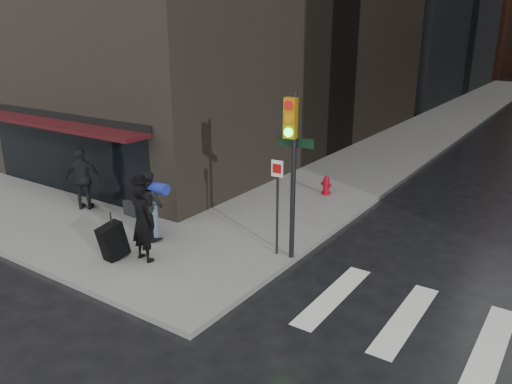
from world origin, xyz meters
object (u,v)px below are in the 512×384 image
fire_hydrant (326,186)px  man_greycoat (83,179)px  man_jeans (148,205)px  man_overcoat (136,224)px  traffic_light (291,155)px

fire_hydrant → man_greycoat: bearing=-135.4°
fire_hydrant → man_jeans: bearing=-110.8°
man_overcoat → traffic_light: bearing=-139.4°
man_greycoat → man_overcoat: bearing=125.4°
man_greycoat → traffic_light: traffic_light is taller
man_jeans → traffic_light: traffic_light is taller
man_greycoat → fire_hydrant: 7.91m
man_overcoat → man_greycoat: size_ratio=1.13×
man_jeans → fire_hydrant: bearing=-104.0°
man_overcoat → man_jeans: (-0.75, 1.13, 0.02)m
man_jeans → man_greycoat: (-3.33, 0.48, 0.03)m
traffic_light → man_greycoat: bearing=178.8°
traffic_light → fire_hydrant: bearing=101.2°
traffic_light → man_overcoat: bearing=-150.2°
man_overcoat → traffic_light: traffic_light is taller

